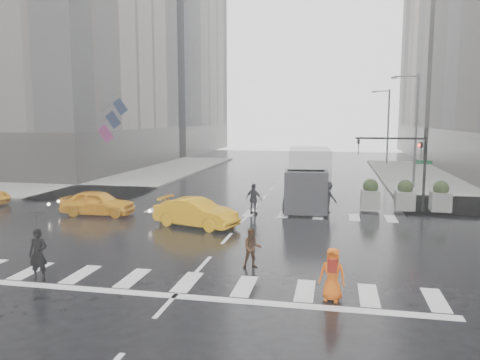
% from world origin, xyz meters
% --- Properties ---
extents(ground, '(120.00, 120.00, 0.00)m').
position_xyz_m(ground, '(0.00, 0.00, 0.00)').
color(ground, black).
rests_on(ground, ground).
extents(sidewalk_nw, '(35.00, 35.00, 0.15)m').
position_xyz_m(sidewalk_nw, '(-19.50, 17.50, 0.07)').
color(sidewalk_nw, gray).
rests_on(sidewalk_nw, ground).
extents(building_nw, '(26.05, 26.05, 38.00)m').
position_xyz_m(building_nw, '(-29.00, 27.00, 17.25)').
color(building_nw, '#9E958A').
rests_on(building_nw, ground).
extents(building_nw_far, '(26.05, 26.05, 44.00)m').
position_xyz_m(building_nw_far, '(-29.00, 56.00, 20.19)').
color(building_nw_far, slate).
rests_on(building_nw_far, ground).
extents(road_markings, '(18.00, 48.00, 0.01)m').
position_xyz_m(road_markings, '(0.00, 0.00, 0.01)').
color(road_markings, silver).
rests_on(road_markings, ground).
extents(traffic_signal_pole, '(4.45, 0.42, 4.50)m').
position_xyz_m(traffic_signal_pole, '(9.01, 8.01, 3.22)').
color(traffic_signal_pole, black).
rests_on(traffic_signal_pole, ground).
extents(street_lamp_near, '(2.15, 0.22, 9.00)m').
position_xyz_m(street_lamp_near, '(10.87, 18.00, 4.95)').
color(street_lamp_near, '#59595B').
rests_on(street_lamp_near, ground).
extents(street_lamp_far, '(2.15, 0.22, 9.00)m').
position_xyz_m(street_lamp_far, '(10.87, 38.00, 4.95)').
color(street_lamp_far, '#59595B').
rests_on(street_lamp_far, ground).
extents(planter_west, '(1.10, 1.10, 1.80)m').
position_xyz_m(planter_west, '(7.00, 8.20, 0.98)').
color(planter_west, gray).
rests_on(planter_west, ground).
extents(planter_mid, '(1.10, 1.10, 1.80)m').
position_xyz_m(planter_mid, '(9.00, 8.20, 0.98)').
color(planter_mid, gray).
rests_on(planter_mid, ground).
extents(planter_east, '(1.10, 1.10, 1.80)m').
position_xyz_m(planter_east, '(11.00, 8.20, 0.98)').
color(planter_east, gray).
rests_on(planter_east, ground).
extents(flag_cluster, '(2.87, 3.06, 4.69)m').
position_xyz_m(flag_cluster, '(-15.08, 18.50, 5.64)').
color(flag_cluster, '#59595B').
rests_on(flag_cluster, ground).
extents(pedestrian_black, '(1.07, 1.08, 2.43)m').
position_xyz_m(pedestrian_black, '(-5.10, -6.80, 1.57)').
color(pedestrian_black, black).
rests_on(pedestrian_black, ground).
extents(pedestrian_brown, '(0.86, 0.75, 1.49)m').
position_xyz_m(pedestrian_brown, '(1.90, -4.00, 0.74)').
color(pedestrian_brown, '#422917').
rests_on(pedestrian_brown, ground).
extents(pedestrian_orange, '(0.90, 0.69, 1.65)m').
position_xyz_m(pedestrian_orange, '(4.86, -6.66, 0.83)').
color(pedestrian_orange, orange).
rests_on(pedestrian_orange, ground).
extents(pedestrian_far_a, '(1.21, 0.97, 1.79)m').
position_xyz_m(pedestrian_far_a, '(0.27, 5.73, 0.89)').
color(pedestrian_far_a, black).
rests_on(pedestrian_far_a, ground).
extents(pedestrian_far_b, '(1.37, 1.15, 1.85)m').
position_xyz_m(pedestrian_far_b, '(4.48, 7.11, 0.93)').
color(pedestrian_far_b, black).
rests_on(pedestrian_far_b, ground).
extents(taxi_front, '(4.31, 1.91, 1.44)m').
position_xyz_m(taxi_front, '(-8.51, 3.69, 0.72)').
color(taxi_front, '#F9A80D').
rests_on(taxi_front, ground).
extents(taxi_mid, '(4.72, 2.83, 1.47)m').
position_xyz_m(taxi_mid, '(-2.11, 2.00, 0.73)').
color(taxi_mid, '#F9A80D').
rests_on(taxi_mid, ground).
extents(taxi_rear, '(4.04, 2.31, 1.25)m').
position_xyz_m(taxi_rear, '(-2.47, 3.59, 0.63)').
color(taxi_rear, '#F9A80D').
rests_on(taxi_rear, ground).
extents(box_truck, '(2.56, 6.83, 3.63)m').
position_xyz_m(box_truck, '(3.23, 8.83, 1.94)').
color(box_truck, silver).
rests_on(box_truck, ground).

